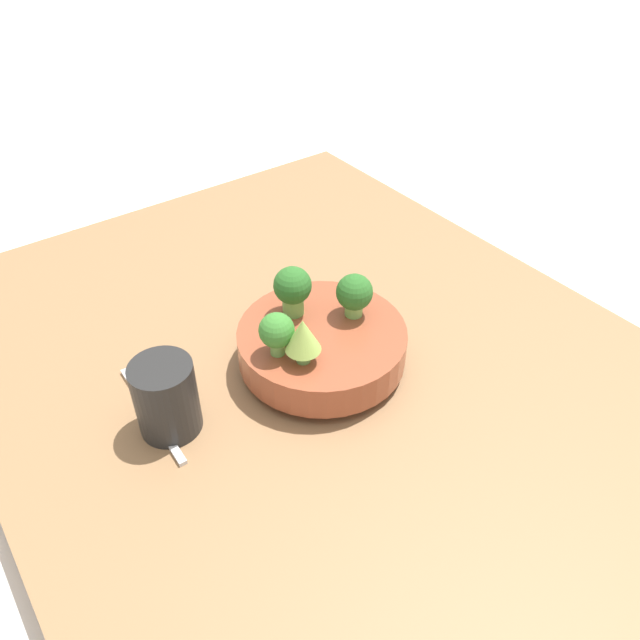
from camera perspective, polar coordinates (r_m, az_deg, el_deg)
name	(u,v)px	position (r m, az deg, el deg)	size (l,w,h in m)	color
ground_plane	(333,399)	(0.89, 1.20, -7.19)	(6.00, 6.00, 0.00)	silver
table	(333,387)	(0.88, 1.22, -6.13)	(1.19, 0.86, 0.05)	olive
bowl	(320,346)	(0.85, 0.00, -2.37)	(0.23, 0.23, 0.06)	brown
broccoli_floret_left	(293,288)	(0.84, -2.52, 2.92)	(0.05, 0.05, 0.07)	#6BA34C
broccoli_floret_back	(354,294)	(0.84, 3.16, 2.43)	(0.05, 0.05, 0.06)	#7AB256
broccoli_floret_front	(277,332)	(0.78, -3.98, -1.06)	(0.05, 0.05, 0.06)	#6BA34C
romanesco_piece_near	(303,336)	(0.76, -1.58, -1.49)	(0.05, 0.05, 0.07)	#609347
cup	(166,398)	(0.78, -13.89, -6.91)	(0.08, 0.08, 0.10)	black
fork	(152,413)	(0.84, -15.14, -8.25)	(0.19, 0.02, 0.01)	silver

